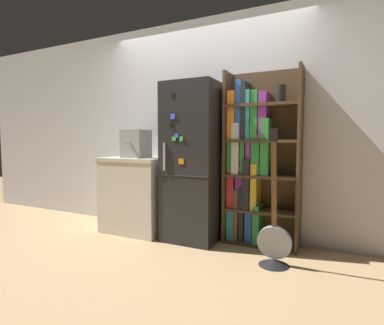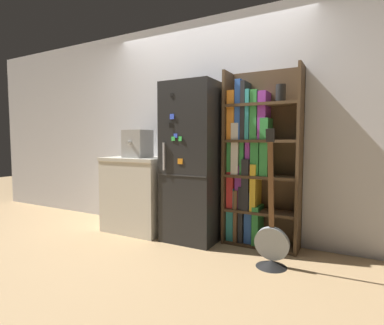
% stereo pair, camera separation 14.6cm
% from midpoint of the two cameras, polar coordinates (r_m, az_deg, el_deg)
% --- Properties ---
extents(ground_plane, '(16.00, 16.00, 0.00)m').
position_cam_midpoint_polar(ground_plane, '(3.45, 0.24, -15.08)').
color(ground_plane, tan).
extents(wall_back, '(8.00, 0.05, 2.60)m').
position_cam_midpoint_polar(wall_back, '(3.69, 3.74, 6.69)').
color(wall_back, silver).
rests_on(wall_back, ground_plane).
extents(refrigerator, '(0.60, 0.59, 1.78)m').
position_cam_midpoint_polar(refrigerator, '(3.42, 1.56, 0.01)').
color(refrigerator, black).
rests_on(refrigerator, ground_plane).
extents(bookshelf, '(0.80, 0.30, 1.89)m').
position_cam_midpoint_polar(bookshelf, '(3.33, 12.87, 0.10)').
color(bookshelf, '#4C3823').
rests_on(bookshelf, ground_plane).
extents(kitchen_counter, '(0.82, 0.62, 0.93)m').
position_cam_midpoint_polar(kitchen_counter, '(3.87, -8.93, -5.88)').
color(kitchen_counter, beige).
rests_on(kitchen_counter, ground_plane).
extents(espresso_machine, '(0.29, 0.33, 0.34)m').
position_cam_midpoint_polar(espresso_machine, '(3.74, -9.24, 3.54)').
color(espresso_machine, '#A5A39E').
rests_on(espresso_machine, kitchen_counter).
extents(guitar, '(0.31, 0.29, 1.24)m').
position_cam_midpoint_polar(guitar, '(2.90, 16.35, -15.33)').
color(guitar, black).
rests_on(guitar, ground_plane).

